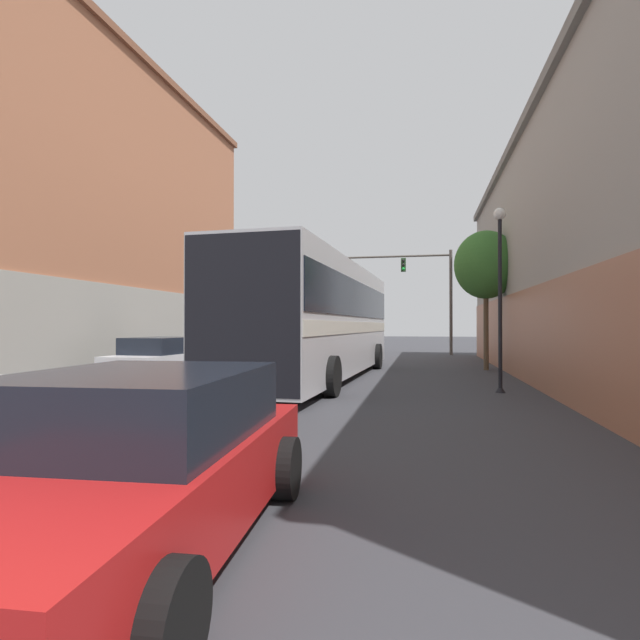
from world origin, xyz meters
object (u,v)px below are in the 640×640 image
object	(u,v)px
traffic_signal_gantry	(402,279)
hatchback_foreground	(130,464)
bus	(320,315)
parked_car_left_mid	(163,357)
parked_car_left_near	(284,343)
street_lamp	(500,286)
street_tree_near	(486,265)

from	to	relation	value
traffic_signal_gantry	hatchback_foreground	bearing A→B (deg)	-92.21
bus	parked_car_left_mid	world-z (taller)	bus
parked_car_left_near	street_lamp	bearing A→B (deg)	-144.84
parked_car_left_mid	traffic_signal_gantry	world-z (taller)	traffic_signal_gantry
hatchback_foreground	street_tree_near	bearing A→B (deg)	-18.83
street_tree_near	bus	bearing A→B (deg)	-142.71
hatchback_foreground	parked_car_left_mid	size ratio (longest dim) A/B	0.90
parked_car_left_near	traffic_signal_gantry	size ratio (longest dim) A/B	0.46
street_tree_near	traffic_signal_gantry	bearing A→B (deg)	110.46
parked_car_left_near	parked_car_left_mid	size ratio (longest dim) A/B	0.87
bus	street_tree_near	world-z (taller)	street_tree_near
parked_car_left_near	hatchback_foreground	bearing A→B (deg)	-164.22
parked_car_left_mid	bus	bearing A→B (deg)	-84.29
street_lamp	street_tree_near	size ratio (longest dim) A/B	0.88
hatchback_foreground	traffic_signal_gantry	size ratio (longest dim) A/B	0.47
parked_car_left_mid	street_tree_near	bearing A→B (deg)	-64.29
traffic_signal_gantry	street_tree_near	xyz separation A→B (m)	(3.63, -9.74, -0.45)
parked_car_left_near	street_lamp	world-z (taller)	street_lamp
parked_car_left_near	parked_car_left_mid	distance (m)	13.97
hatchback_foreground	parked_car_left_near	size ratio (longest dim) A/B	1.03
traffic_signal_gantry	street_lamp	bearing A→B (deg)	-79.08
bus	parked_car_left_near	world-z (taller)	bus
parked_car_left_near	street_lamp	distance (m)	19.32
bus	street_lamp	distance (m)	5.79
bus	street_lamp	size ratio (longest dim) A/B	2.74
bus	hatchback_foreground	world-z (taller)	bus
street_tree_near	street_lamp	bearing A→B (deg)	-93.87
bus	traffic_signal_gantry	size ratio (longest dim) A/B	1.42
bus	hatchback_foreground	xyz separation A→B (m)	(1.03, -12.40, -1.41)
street_tree_near	parked_car_left_mid	bearing A→B (deg)	-158.00
hatchback_foreground	traffic_signal_gantry	xyz separation A→B (m)	(1.02, 26.46, 3.88)
hatchback_foreground	parked_car_left_mid	bearing A→B (deg)	24.83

